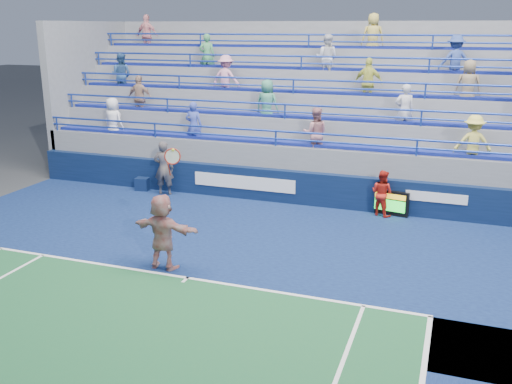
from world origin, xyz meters
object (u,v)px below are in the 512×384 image
at_px(serve_speed_board, 390,203).
at_px(ball_girl, 382,193).
at_px(tennis_player, 163,232).
at_px(judge_chair, 143,183).
at_px(line_judge, 164,168).

relative_size(serve_speed_board, ball_girl, 0.79).
bearing_deg(tennis_player, ball_girl, 52.93).
distance_m(judge_chair, ball_girl, 8.43).
distance_m(judge_chair, line_judge, 1.24).
height_order(line_judge, ball_girl, line_judge).
relative_size(tennis_player, ball_girl, 2.08).
bearing_deg(ball_girl, line_judge, 26.38).
bearing_deg(tennis_player, line_judge, 118.22).
relative_size(serve_speed_board, tennis_player, 0.38).
height_order(serve_speed_board, judge_chair, judge_chair).
xyz_separation_m(judge_chair, ball_girl, (8.42, -0.04, 0.46)).
bearing_deg(tennis_player, serve_speed_board, 51.83).
height_order(judge_chair, ball_girl, ball_girl).
bearing_deg(ball_girl, tennis_player, 77.69).
distance_m(serve_speed_board, ball_girl, 0.44).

